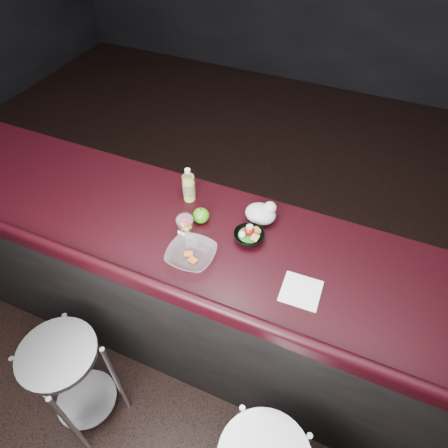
{
  "coord_description": "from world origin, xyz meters",
  "views": [
    {
      "loc": [
        0.58,
        -0.82,
        2.41
      ],
      "look_at": [
        0.08,
        0.33,
        1.1
      ],
      "focal_mm": 32.0,
      "sensor_mm": 36.0,
      "label": 1
    }
  ],
  "objects": [
    {
      "name": "counter",
      "position": [
        0.0,
        0.3,
        0.51
      ],
      "size": [
        4.06,
        0.71,
        1.02
      ],
      "color": "black",
      "rests_on": "ground"
    },
    {
      "name": "stool_left",
      "position": [
        -0.43,
        -0.37,
        0.53
      ],
      "size": [
        0.44,
        0.44,
        0.73
      ],
      "rotation": [
        0.0,
        0.0,
        -0.26
      ],
      "color": "#A5A5AA",
      "rests_on": "ground"
    },
    {
      "name": "green_apple",
      "position": [
        -0.06,
        0.37,
        1.06
      ],
      "size": [
        0.08,
        0.08,
        0.08
      ],
      "color": "#24830F",
      "rests_on": "counter"
    },
    {
      "name": "snack_bowl",
      "position": [
        0.2,
        0.35,
        1.05
      ],
      "size": [
        0.19,
        0.19,
        0.08
      ],
      "rotation": [
        0.0,
        0.0,
        0.42
      ],
      "color": "black",
      "rests_on": "counter"
    },
    {
      "name": "fruit_cup",
      "position": [
        -0.09,
        0.27,
        1.08
      ],
      "size": [
        0.08,
        0.08,
        0.12
      ],
      "color": "white",
      "rests_on": "counter"
    },
    {
      "name": "takeout_bowl",
      "position": [
        0.0,
        0.15,
        1.05
      ],
      "size": [
        0.22,
        0.22,
        0.05
      ],
      "rotation": [
        0.0,
        0.0,
        0.02
      ],
      "color": "silver",
      "rests_on": "counter"
    },
    {
      "name": "lemonade_bottle",
      "position": [
        -0.18,
        0.49,
        1.1
      ],
      "size": [
        0.06,
        0.06,
        0.19
      ],
      "color": "#CED737",
      "rests_on": "counter"
    },
    {
      "name": "room_shell",
      "position": [
        0.0,
        0.0,
        1.83
      ],
      "size": [
        8.0,
        8.0,
        8.0
      ],
      "color": "black",
      "rests_on": "ground"
    },
    {
      "name": "paper_napkin",
      "position": [
        0.5,
        0.17,
        1.02
      ],
      "size": [
        0.17,
        0.17,
        0.0
      ],
      "primitive_type": "cube",
      "rotation": [
        0.0,
        0.0,
        0.04
      ],
      "color": "white",
      "rests_on": "counter"
    },
    {
      "name": "ground",
      "position": [
        0.0,
        0.0,
        0.0
      ],
      "size": [
        8.0,
        8.0,
        0.0
      ],
      "primitive_type": "plane",
      "color": "black",
      "rests_on": "ground"
    },
    {
      "name": "plastic_bag",
      "position": [
        0.21,
        0.49,
        1.07
      ],
      "size": [
        0.15,
        0.12,
        0.11
      ],
      "color": "silver",
      "rests_on": "counter"
    }
  ]
}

